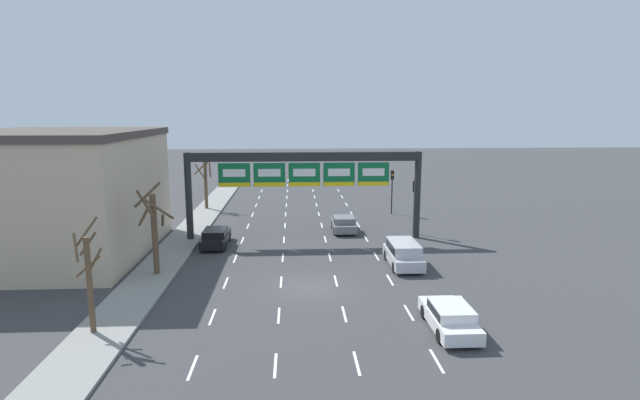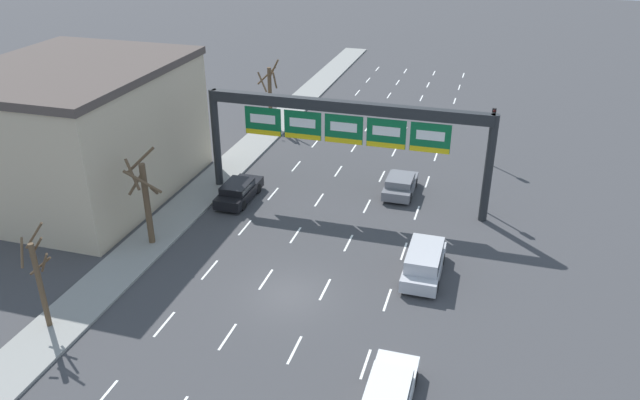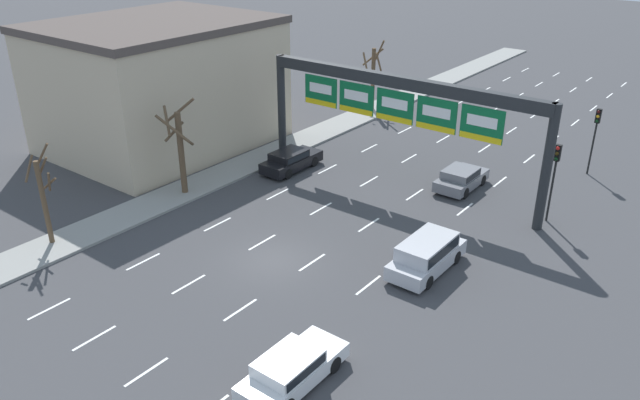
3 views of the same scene
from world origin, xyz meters
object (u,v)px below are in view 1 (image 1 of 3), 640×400
(sign_gantry, at_px, (304,171))
(tree_bare_closest, at_px, (89,277))
(car_black, at_px, (216,237))
(tree_bare_second, at_px, (205,180))
(car_white, at_px, (450,316))
(traffic_light_near_gantry, at_px, (392,183))
(tree_bare_third, at_px, (154,227))
(car_grey, at_px, (344,223))
(traffic_light_mid_block, at_px, (415,196))
(suv_silver, at_px, (403,252))

(sign_gantry, relative_size, tree_bare_closest, 3.52)
(car_black, bearing_deg, tree_bare_second, 102.20)
(car_white, bearing_deg, sign_gantry, 110.15)
(traffic_light_near_gantry, xyz_separation_m, tree_bare_third, (-18.33, -18.12, -0.01))
(sign_gantry, xyz_separation_m, traffic_light_near_gantry, (8.91, 9.51, -2.37))
(sign_gantry, height_order, car_grey, sign_gantry)
(tree_bare_closest, relative_size, tree_bare_third, 0.95)
(car_white, distance_m, tree_bare_second, 34.30)
(car_grey, bearing_deg, traffic_light_mid_block, -10.85)
(car_grey, distance_m, tree_bare_third, 17.04)
(sign_gantry, bearing_deg, traffic_light_near_gantry, 46.87)
(suv_silver, bearing_deg, car_white, -90.01)
(suv_silver, height_order, tree_bare_second, tree_bare_second)
(sign_gantry, relative_size, car_grey, 4.58)
(car_black, relative_size, tree_bare_second, 0.78)
(sign_gantry, xyz_separation_m, traffic_light_mid_block, (9.13, 1.26, -2.31))
(car_grey, relative_size, tree_bare_second, 0.70)
(car_white, distance_m, tree_bare_closest, 16.58)
(car_grey, height_order, car_white, car_grey)
(suv_silver, xyz_separation_m, tree_bare_closest, (-16.45, -9.48, 1.85))
(suv_silver, height_order, car_black, suv_silver)
(traffic_light_mid_block, bearing_deg, car_black, -169.31)
(car_black, xyz_separation_m, tree_bare_third, (-2.63, -6.86, 2.39))
(car_grey, relative_size, traffic_light_near_gantry, 0.93)
(car_black, height_order, traffic_light_near_gantry, traffic_light_near_gantry)
(car_black, relative_size, traffic_light_near_gantry, 1.03)
(traffic_light_near_gantry, relative_size, traffic_light_mid_block, 0.98)
(car_black, distance_m, tree_bare_third, 7.73)
(traffic_light_mid_block, bearing_deg, car_grey, 169.15)
(sign_gantry, distance_m, traffic_light_near_gantry, 13.24)
(car_black, height_order, traffic_light_mid_block, traffic_light_mid_block)
(suv_silver, distance_m, traffic_light_near_gantry, 17.22)
(traffic_light_mid_block, xyz_separation_m, tree_bare_second, (-19.07, 11.49, -0.07))
(suv_silver, bearing_deg, tree_bare_third, -175.51)
(car_white, height_order, car_black, car_black)
(traffic_light_mid_block, bearing_deg, tree_bare_closest, -136.69)
(traffic_light_mid_block, relative_size, tree_bare_third, 0.79)
(tree_bare_closest, bearing_deg, tree_bare_third, 85.43)
(car_white, xyz_separation_m, car_black, (-13.16, 15.59, 0.02))
(sign_gantry, relative_size, suv_silver, 4.00)
(car_grey, distance_m, traffic_light_near_gantry, 9.35)
(suv_silver, distance_m, tree_bare_third, 15.99)
(tree_bare_second, bearing_deg, car_grey, -37.96)
(tree_bare_second, bearing_deg, traffic_light_mid_block, -31.08)
(traffic_light_mid_block, height_order, tree_bare_third, tree_bare_third)
(tree_bare_second, bearing_deg, sign_gantry, -52.08)
(car_white, distance_m, car_black, 20.40)
(car_grey, bearing_deg, traffic_light_near_gantry, 52.33)
(suv_silver, height_order, tree_bare_third, tree_bare_third)
(traffic_light_mid_block, distance_m, tree_bare_second, 22.26)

